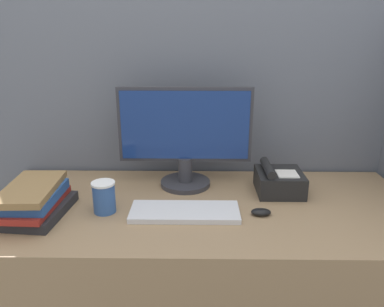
% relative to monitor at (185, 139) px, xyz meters
% --- Properties ---
extents(cubicle_panel_rear, '(2.09, 0.04, 1.62)m').
position_rel_monitor_xyz_m(cubicle_panel_rear, '(0.06, 0.20, -0.17)').
color(cubicle_panel_rear, slate).
rests_on(cubicle_panel_rear, ground_plane).
extents(desk, '(1.69, 0.72, 0.77)m').
position_rel_monitor_xyz_m(desk, '(0.06, -0.20, -0.60)').
color(desk, '#937551').
rests_on(desk, ground_plane).
extents(monitor, '(0.56, 0.22, 0.43)m').
position_rel_monitor_xyz_m(monitor, '(0.00, 0.00, 0.00)').
color(monitor, '#333338').
rests_on(monitor, desk).
extents(keyboard, '(0.40, 0.16, 0.02)m').
position_rel_monitor_xyz_m(keyboard, '(0.01, -0.28, -0.20)').
color(keyboard, silver).
rests_on(keyboard, desk).
extents(mouse, '(0.07, 0.05, 0.02)m').
position_rel_monitor_xyz_m(mouse, '(0.29, -0.28, -0.20)').
color(mouse, black).
rests_on(mouse, desk).
extents(coffee_cup, '(0.09, 0.09, 0.12)m').
position_rel_monitor_xyz_m(coffee_cup, '(-0.29, -0.26, -0.15)').
color(coffee_cup, '#335999').
rests_on(coffee_cup, desk).
extents(book_stack, '(0.22, 0.31, 0.12)m').
position_rel_monitor_xyz_m(book_stack, '(-0.55, -0.29, -0.15)').
color(book_stack, '#262628').
rests_on(book_stack, desk).
extents(desk_telephone, '(0.19, 0.19, 0.13)m').
position_rel_monitor_xyz_m(desk_telephone, '(0.39, -0.07, -0.16)').
color(desk_telephone, black).
rests_on(desk_telephone, desk).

